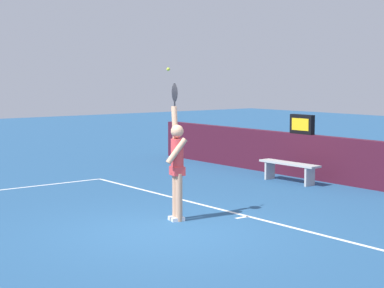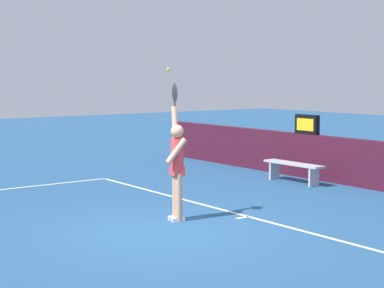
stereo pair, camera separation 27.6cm
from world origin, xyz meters
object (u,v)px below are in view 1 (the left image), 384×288
object	(u,v)px
speed_display	(302,124)
tennis_ball	(168,69)
courtside_bench_near	(289,167)
tennis_player	(177,164)

from	to	relation	value
speed_display	tennis_ball	distance (m)	6.09
tennis_ball	courtside_bench_near	world-z (taller)	tennis_ball
speed_display	tennis_player	world-z (taller)	tennis_player
speed_display	tennis_ball	bearing A→B (deg)	-71.62
tennis_player	speed_display	bearing A→B (deg)	110.49
speed_display	tennis_player	distance (m)	5.99
speed_display	courtside_bench_near	world-z (taller)	speed_display
speed_display	courtside_bench_near	bearing A→B (deg)	-65.62
tennis_ball	speed_display	bearing A→B (deg)	108.38
speed_display	tennis_player	bearing A→B (deg)	-69.51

